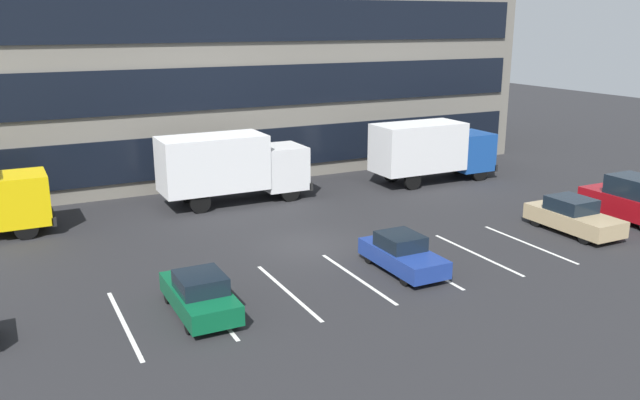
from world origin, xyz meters
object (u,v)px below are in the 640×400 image
(sedan_tan, at_px, (573,216))
(suv_maroon, at_px, (635,200))
(sedan_forest, at_px, (200,294))
(box_truck_blue, at_px, (432,149))
(box_truck_white, at_px, (231,165))
(sedan_navy, at_px, (402,254))

(sedan_tan, distance_m, suv_maroon, 3.81)
(sedan_forest, relative_size, sedan_tan, 0.91)
(box_truck_blue, relative_size, sedan_forest, 1.93)
(box_truck_white, height_order, sedan_forest, box_truck_white)
(sedan_tan, xyz_separation_m, sedan_navy, (-9.40, -0.46, -0.07))
(suv_maroon, bearing_deg, sedan_tan, 177.65)
(sedan_tan, bearing_deg, sedan_navy, -177.23)
(box_truck_white, relative_size, sedan_navy, 1.98)
(box_truck_white, bearing_deg, box_truck_blue, -4.37)
(sedan_navy, bearing_deg, box_truck_white, 101.79)
(box_truck_white, xyz_separation_m, suv_maroon, (15.70, -11.71, -0.97))
(box_truck_white, distance_m, sedan_forest, 13.46)
(sedan_navy, relative_size, suv_maroon, 0.82)
(box_truck_blue, relative_size, sedan_tan, 1.75)
(sedan_forest, height_order, suv_maroon, suv_maroon)
(box_truck_white, bearing_deg, sedan_forest, -113.90)
(box_truck_blue, distance_m, suv_maroon, 11.48)
(sedan_forest, relative_size, suv_maroon, 0.82)
(suv_maroon, bearing_deg, sedan_navy, -178.70)
(sedan_tan, relative_size, suv_maroon, 0.91)
(box_truck_white, distance_m, sedan_navy, 12.34)
(box_truck_blue, distance_m, box_truck_white, 11.96)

